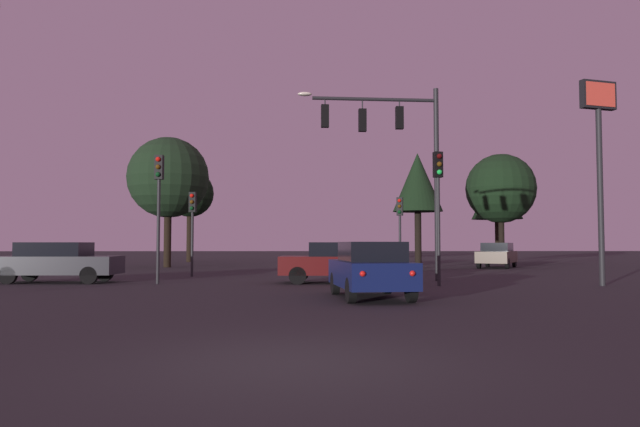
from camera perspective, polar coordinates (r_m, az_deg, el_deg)
ground_plane at (r=31.93m, az=-1.96°, el=-5.55°), size 168.00×168.00×0.00m
traffic_signal_mast_arm at (r=23.94m, az=7.29°, el=6.60°), size 5.65×0.58×7.70m
traffic_light_corner_left at (r=29.62m, az=7.67°, el=-0.53°), size 0.36×0.38×3.76m
traffic_light_corner_right at (r=22.61m, az=-15.22°, el=1.92°), size 0.32×0.36×4.73m
traffic_light_median at (r=27.25m, az=-12.15°, el=-0.26°), size 0.32×0.36×3.79m
traffic_light_far_side at (r=21.20m, az=11.29°, el=2.12°), size 0.33×0.37×4.69m
car_nearside_lane at (r=16.15m, az=4.88°, el=-5.31°), size 2.09×4.12×1.52m
car_crossing_left at (r=24.58m, az=-23.88°, el=-4.23°), size 4.54×1.96×1.52m
car_crossing_right at (r=22.30m, az=1.66°, el=-4.64°), size 4.37×2.14×1.52m
car_far_lane at (r=40.46m, az=6.16°, el=-3.85°), size 2.16×4.33×1.52m
car_parked_lot at (r=37.84m, az=16.63°, el=-3.81°), size 3.64×4.69×1.52m
store_sign_illuminated at (r=23.28m, az=25.21°, el=6.77°), size 1.42×0.61×7.22m
tree_behind_sign at (r=48.79m, az=-12.37°, el=1.83°), size 3.79×3.79×7.39m
tree_left_far at (r=49.67m, az=16.60°, el=1.83°), size 3.99×3.99×7.55m
tree_center_horizon at (r=44.19m, az=16.96°, el=2.29°), size 4.92×4.92×7.86m
tree_right_cluster at (r=38.39m, az=-14.35°, el=3.34°), size 5.05×5.05×8.13m
tree_lot_edge at (r=36.02m, az=9.35°, el=2.89°), size 2.97×2.97×6.90m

